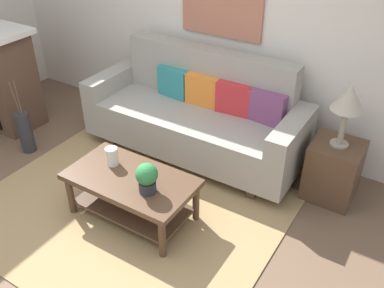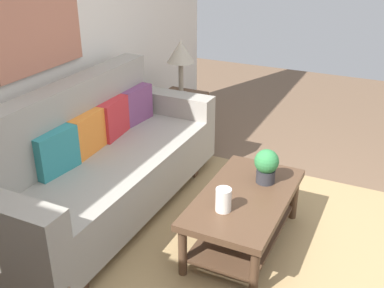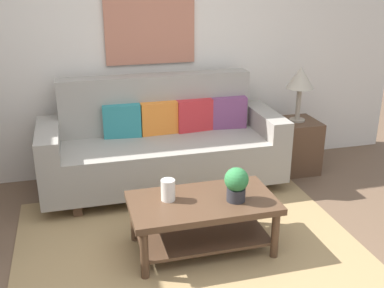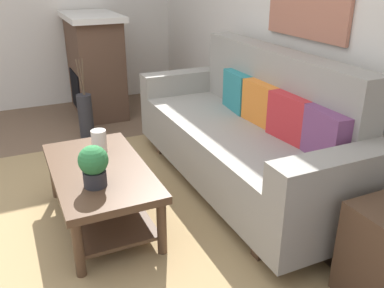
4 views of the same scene
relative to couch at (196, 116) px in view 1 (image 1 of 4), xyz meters
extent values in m
plane|color=brown|center=(-0.02, -1.66, -0.43)|extent=(9.66, 9.66, 0.00)
cube|color=silver|center=(-0.02, 0.54, 0.92)|extent=(5.66, 0.10, 2.70)
cube|color=#A38456|center=(-0.02, -1.16, -0.43)|extent=(2.65, 2.17, 0.01)
cube|color=gray|center=(0.00, -0.06, -0.11)|extent=(1.89, 0.84, 0.40)
cube|color=gray|center=(0.00, 0.26, 0.37)|extent=(1.89, 0.20, 0.56)
cube|color=gray|center=(-1.05, -0.06, -0.01)|extent=(0.20, 0.84, 0.60)
cube|color=gray|center=(1.05, -0.06, -0.01)|extent=(0.20, 0.84, 0.60)
cube|color=#513826|center=(-0.85, -0.06, -0.37)|extent=(0.08, 0.74, 0.12)
cube|color=#513826|center=(0.85, -0.06, -0.37)|extent=(0.08, 0.74, 0.12)
cube|color=teal|center=(-0.36, 0.13, 0.25)|extent=(0.37, 0.16, 0.32)
cube|color=orange|center=(0.00, 0.13, 0.25)|extent=(0.37, 0.14, 0.32)
cube|color=red|center=(0.36, 0.13, 0.25)|extent=(0.37, 0.15, 0.32)
cube|color=#7A4270|center=(0.72, 0.13, 0.25)|extent=(0.37, 0.16, 0.32)
cube|color=#513826|center=(0.07, -1.17, -0.03)|extent=(1.10, 0.60, 0.05)
cube|color=#513826|center=(0.07, -1.17, -0.31)|extent=(0.98, 0.50, 0.02)
cylinder|color=#513826|center=(-0.42, -1.42, -0.24)|extent=(0.06, 0.06, 0.38)
cylinder|color=#513826|center=(0.56, -1.42, -0.24)|extent=(0.06, 0.06, 0.38)
cylinder|color=#513826|center=(-0.42, -0.92, -0.24)|extent=(0.06, 0.06, 0.38)
cylinder|color=#513826|center=(0.56, -0.92, -0.24)|extent=(0.06, 0.06, 0.38)
cylinder|color=white|center=(-0.18, -1.11, 0.08)|extent=(0.11, 0.11, 0.16)
cylinder|color=#2D2D33|center=(0.31, -1.25, 0.05)|extent=(0.14, 0.14, 0.10)
sphere|color=#307C41|center=(0.31, -1.25, 0.17)|extent=(0.18, 0.18, 0.18)
cube|color=#513826|center=(1.45, 0.03, -0.15)|extent=(0.44, 0.44, 0.56)
cylinder|color=gray|center=(1.45, 0.03, 0.14)|extent=(0.16, 0.16, 0.02)
cylinder|color=gray|center=(1.45, 0.03, 0.30)|extent=(0.05, 0.05, 0.35)
cone|color=#B2A893|center=(1.45, 0.03, 0.59)|extent=(0.28, 0.28, 0.22)
cylinder|color=#2D2D33|center=(-1.56, -0.95, -0.20)|extent=(0.15, 0.15, 0.46)
cylinder|color=brown|center=(-1.54, -0.95, 0.21)|extent=(0.04, 0.04, 0.36)
cylinder|color=brown|center=(-1.57, -0.94, 0.21)|extent=(0.05, 0.04, 0.36)
cylinder|color=brown|center=(-1.57, -0.97, 0.21)|extent=(0.02, 0.05, 0.36)
camera|label=1|loc=(2.00, -3.30, 2.17)|focal=39.85mm
camera|label=2|loc=(-2.60, -2.04, 1.72)|focal=43.05mm
camera|label=3|loc=(-0.80, -4.13, 1.61)|focal=43.20mm
camera|label=4|loc=(2.56, -1.64, 1.23)|focal=38.83mm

